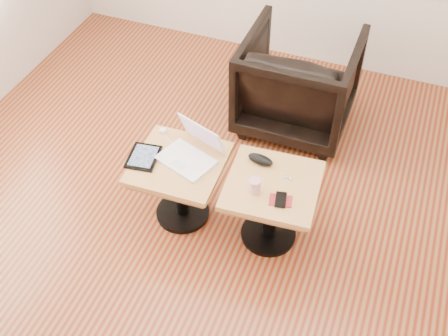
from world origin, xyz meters
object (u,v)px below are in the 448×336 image
(side_table_left, at_px, (180,176))
(armchair, at_px, (298,82))
(laptop, at_px, (191,152))
(striped_cup, at_px, (254,186))
(side_table_right, at_px, (272,197))

(side_table_left, bearing_deg, armchair, 67.88)
(laptop, bearing_deg, armchair, 90.93)
(side_table_left, height_order, armchair, armchair)
(side_table_left, relative_size, armchair, 0.67)
(side_table_left, xyz_separation_m, striped_cup, (0.50, -0.06, 0.16))
(striped_cup, distance_m, armchair, 1.25)
(side_table_left, distance_m, side_table_right, 0.59)
(side_table_right, height_order, striped_cup, striped_cup)
(side_table_left, xyz_separation_m, laptop, (0.06, 0.07, 0.17))
(side_table_right, distance_m, laptop, 0.56)
(laptop, relative_size, striped_cup, 4.69)
(armchair, bearing_deg, laptop, 71.45)
(side_table_right, relative_size, armchair, 0.70)
(laptop, distance_m, armchair, 1.19)
(side_table_left, xyz_separation_m, side_table_right, (0.58, 0.03, 0.00))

